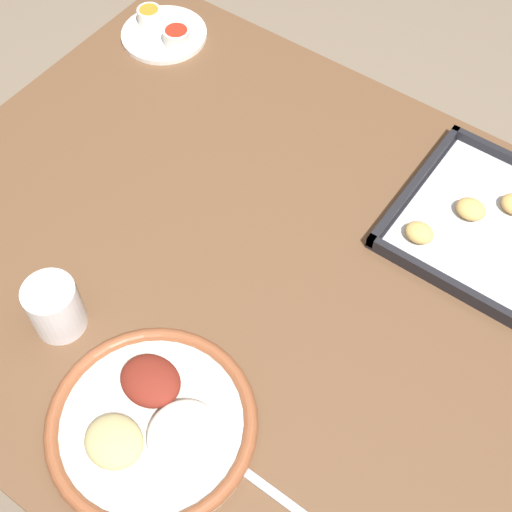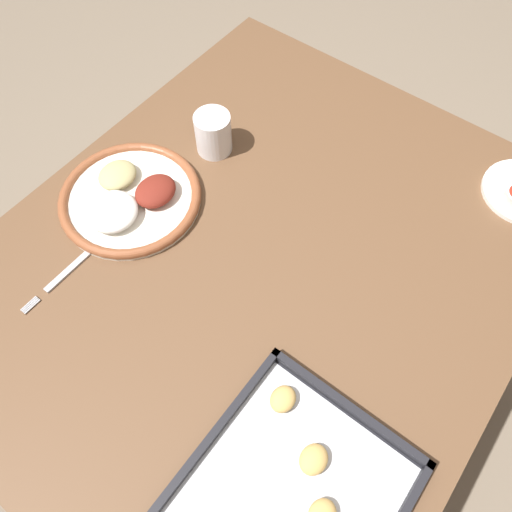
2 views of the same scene
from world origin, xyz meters
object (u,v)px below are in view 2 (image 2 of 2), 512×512
(fork, at_px, (72,267))
(baking_tray, at_px, (279,510))
(dinner_plate, at_px, (130,198))
(drinking_cup, at_px, (213,133))

(fork, bearing_deg, baking_tray, 80.89)
(dinner_plate, bearing_deg, fork, 6.82)
(fork, height_order, baking_tray, baking_tray)
(dinner_plate, xyz_separation_m, drinking_cup, (-0.21, 0.04, 0.03))
(fork, height_order, drinking_cup, drinking_cup)
(fork, relative_size, baking_tray, 0.53)
(baking_tray, height_order, drinking_cup, drinking_cup)
(dinner_plate, height_order, fork, dinner_plate)
(dinner_plate, height_order, drinking_cup, drinking_cup)
(fork, distance_m, baking_tray, 0.55)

